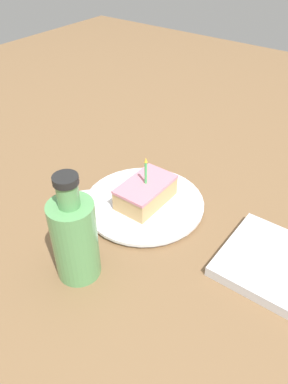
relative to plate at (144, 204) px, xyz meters
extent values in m
cube|color=brown|center=(-0.02, 0.01, -0.03)|extent=(2.40, 2.40, 0.04)
cylinder|color=silver|center=(0.00, 0.00, 0.00)|extent=(0.24, 0.24, 0.02)
cylinder|color=silver|center=(0.00, 0.00, 0.00)|extent=(0.25, 0.25, 0.01)
cube|color=tan|center=(0.00, 0.00, 0.03)|extent=(0.08, 0.12, 0.04)
cube|color=#D17A8C|center=(0.00, 0.00, 0.05)|extent=(0.08, 0.13, 0.01)
cylinder|color=#4CBF66|center=(0.00, 0.00, 0.08)|extent=(0.01, 0.01, 0.05)
cone|color=yellow|center=(0.00, 0.00, 0.11)|extent=(0.01, 0.01, 0.01)
cube|color=silver|center=(-0.05, 0.01, 0.01)|extent=(0.08, 0.10, 0.00)
cube|color=silver|center=(-0.11, -0.05, 0.01)|extent=(0.05, 0.05, 0.00)
cylinder|color=#599959|center=(0.01, -0.21, 0.07)|extent=(0.08, 0.08, 0.15)
cylinder|color=#599959|center=(0.01, -0.21, 0.16)|extent=(0.03, 0.03, 0.04)
cylinder|color=black|center=(0.01, -0.21, 0.19)|extent=(0.04, 0.04, 0.01)
camera|label=1|loc=(0.37, -0.49, 0.51)|focal=35.00mm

